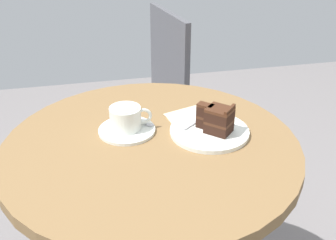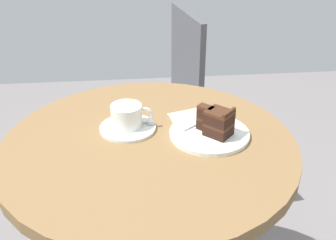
# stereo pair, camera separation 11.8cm
# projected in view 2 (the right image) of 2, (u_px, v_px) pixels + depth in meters

# --- Properties ---
(cafe_table) EXTENTS (0.82, 0.82, 0.75)m
(cafe_table) POSITION_uv_depth(u_px,v_px,m) (149.00, 178.00, 1.21)
(cafe_table) COLOR brown
(cafe_table) RESTS_ON ground
(saucer) EXTENTS (0.16, 0.16, 0.01)m
(saucer) POSITION_uv_depth(u_px,v_px,m) (128.00, 128.00, 1.21)
(saucer) COLOR silver
(saucer) RESTS_ON cafe_table
(coffee_cup) EXTENTS (0.12, 0.09, 0.07)m
(coffee_cup) POSITION_uv_depth(u_px,v_px,m) (127.00, 115.00, 1.20)
(coffee_cup) COLOR silver
(coffee_cup) RESTS_ON saucer
(teaspoon) EXTENTS (0.09, 0.07, 0.00)m
(teaspoon) POSITION_uv_depth(u_px,v_px,m) (143.00, 122.00, 1.23)
(teaspoon) COLOR #B7B7BC
(teaspoon) RESTS_ON saucer
(cake_plate) EXTENTS (0.22, 0.22, 0.01)m
(cake_plate) POSITION_uv_depth(u_px,v_px,m) (209.00, 134.00, 1.18)
(cake_plate) COLOR silver
(cake_plate) RESTS_ON cafe_table
(cake_slice) EXTENTS (0.10, 0.10, 0.08)m
(cake_slice) POSITION_uv_depth(u_px,v_px,m) (217.00, 122.00, 1.15)
(cake_slice) COLOR black
(cake_slice) RESTS_ON cake_plate
(fork) EXTENTS (0.11, 0.09, 0.00)m
(fork) POSITION_uv_depth(u_px,v_px,m) (203.00, 121.00, 1.23)
(fork) COLOR #B7B7BC
(fork) RESTS_ON cake_plate
(napkin) EXTENTS (0.19, 0.21, 0.00)m
(napkin) POSITION_uv_depth(u_px,v_px,m) (202.00, 122.00, 1.25)
(napkin) COLOR beige
(napkin) RESTS_ON cafe_table
(cafe_chair) EXTENTS (0.45, 0.45, 0.92)m
(cafe_chair) POSITION_uv_depth(u_px,v_px,m) (168.00, 100.00, 1.87)
(cafe_chair) COLOR #4C4C51
(cafe_chair) RESTS_ON ground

